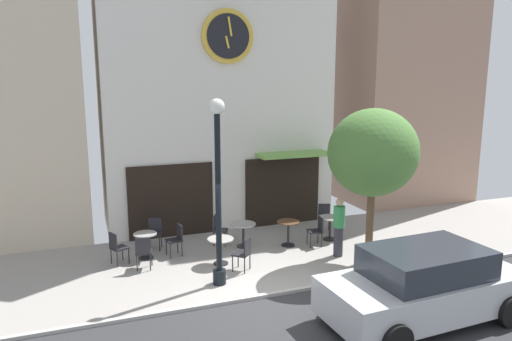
# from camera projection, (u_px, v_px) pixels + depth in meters

# --- Properties ---
(ground_plane) EXTENTS (27.29, 11.36, 0.13)m
(ground_plane) POSITION_uv_depth(u_px,v_px,m) (279.00, 309.00, 10.50)
(ground_plane) COLOR gray
(clock_building) EXTENTS (7.59, 4.28, 10.95)m
(clock_building) POSITION_uv_depth(u_px,v_px,m) (215.00, 56.00, 16.16)
(clock_building) COLOR silver
(clock_building) RESTS_ON ground_plane
(neighbor_building_right) EXTENTS (5.05, 4.80, 11.53)m
(neighbor_building_right) POSITION_uv_depth(u_px,v_px,m) (395.00, 56.00, 19.75)
(neighbor_building_right) COLOR #9E7A66
(neighbor_building_right) RESTS_ON ground_plane
(street_lamp) EXTENTS (0.36, 0.36, 4.48)m
(street_lamp) POSITION_uv_depth(u_px,v_px,m) (218.00, 193.00, 11.31)
(street_lamp) COLOR black
(street_lamp) RESTS_ON ground_plane
(street_tree) EXTENTS (2.43, 2.19, 4.17)m
(street_tree) POSITION_uv_depth(u_px,v_px,m) (373.00, 153.00, 12.56)
(street_tree) COLOR brown
(street_tree) RESTS_ON ground_plane
(cafe_table_near_curb) EXTENTS (0.64, 0.64, 0.73)m
(cafe_table_near_curb) POSITION_uv_depth(u_px,v_px,m) (145.00, 242.00, 13.28)
(cafe_table_near_curb) COLOR black
(cafe_table_near_curb) RESTS_ON ground_plane
(cafe_table_rightmost) EXTENTS (0.71, 0.71, 0.72)m
(cafe_table_rightmost) POSITION_uv_depth(u_px,v_px,m) (221.00, 246.00, 12.88)
(cafe_table_rightmost) COLOR black
(cafe_table_rightmost) RESTS_ON ground_plane
(cafe_table_center_right) EXTENTS (0.74, 0.74, 0.72)m
(cafe_table_center_right) POSITION_uv_depth(u_px,v_px,m) (243.00, 230.00, 14.19)
(cafe_table_center_right) COLOR black
(cafe_table_center_right) RESTS_ON ground_plane
(cafe_table_leftmost) EXTENTS (0.67, 0.67, 0.75)m
(cafe_table_leftmost) POSITION_uv_depth(u_px,v_px,m) (288.00, 229.00, 14.28)
(cafe_table_leftmost) COLOR black
(cafe_table_leftmost) RESTS_ON ground_plane
(cafe_table_center_left) EXTENTS (0.73, 0.73, 0.72)m
(cafe_table_center_left) POSITION_uv_depth(u_px,v_px,m) (330.00, 223.00, 14.82)
(cafe_table_center_left) COLOR black
(cafe_table_center_left) RESTS_ON ground_plane
(cafe_chair_by_entrance) EXTENTS (0.51, 0.51, 0.90)m
(cafe_chair_by_entrance) POSITION_uv_depth(u_px,v_px,m) (155.00, 231.00, 14.07)
(cafe_chair_by_entrance) COLOR black
(cafe_chair_by_entrance) RESTS_ON ground_plane
(cafe_chair_left_end) EXTENTS (0.57, 0.57, 0.90)m
(cafe_chair_left_end) POSITION_uv_depth(u_px,v_px,m) (244.00, 252.00, 12.42)
(cafe_chair_left_end) COLOR black
(cafe_chair_left_end) RESTS_ON ground_plane
(cafe_chair_mid_row) EXTENTS (0.46, 0.46, 0.90)m
(cafe_chair_mid_row) POSITION_uv_depth(u_px,v_px,m) (317.00, 229.00, 14.29)
(cafe_chair_mid_row) COLOR black
(cafe_chair_mid_row) RESTS_ON ground_plane
(cafe_chair_corner) EXTENTS (0.51, 0.51, 0.90)m
(cafe_chair_corner) POSITION_uv_depth(u_px,v_px,m) (324.00, 216.00, 15.61)
(cafe_chair_corner) COLOR black
(cafe_chair_corner) RESTS_ON ground_plane
(cafe_chair_near_tree) EXTENTS (0.49, 0.49, 0.90)m
(cafe_chair_near_tree) POSITION_uv_depth(u_px,v_px,m) (144.00, 250.00, 12.50)
(cafe_chair_near_tree) COLOR black
(cafe_chair_near_tree) RESTS_ON ground_plane
(cafe_chair_curbside) EXTENTS (0.46, 0.46, 0.90)m
(cafe_chair_curbside) POSITION_uv_depth(u_px,v_px,m) (177.00, 237.00, 13.51)
(cafe_chair_curbside) COLOR black
(cafe_chair_curbside) RESTS_ON ground_plane
(cafe_chair_outer) EXTENTS (0.54, 0.54, 0.90)m
(cafe_chair_outer) POSITION_uv_depth(u_px,v_px,m) (218.00, 228.00, 14.37)
(cafe_chair_outer) COLOR black
(cafe_chair_outer) RESTS_ON ground_plane
(cafe_chair_facing_wall) EXTENTS (0.53, 0.53, 0.90)m
(cafe_chair_facing_wall) POSITION_uv_depth(u_px,v_px,m) (117.00, 246.00, 12.84)
(cafe_chair_facing_wall) COLOR black
(cafe_chair_facing_wall) RESTS_ON ground_plane
(pedestrian_green) EXTENTS (0.45, 0.45, 1.67)m
(pedestrian_green) POSITION_uv_depth(u_px,v_px,m) (339.00, 227.00, 13.40)
(pedestrian_green) COLOR #2D2D38
(pedestrian_green) RESTS_ON ground_plane
(parked_car_silver) EXTENTS (4.37, 2.17, 1.55)m
(parked_car_silver) POSITION_uv_depth(u_px,v_px,m) (424.00, 285.00, 9.90)
(parked_car_silver) COLOR #B7BABF
(parked_car_silver) RESTS_ON ground_plane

